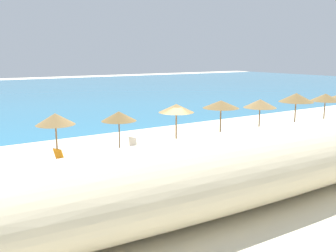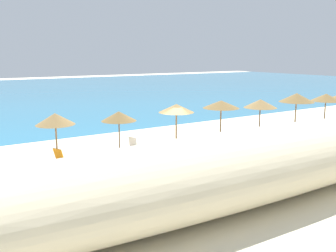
# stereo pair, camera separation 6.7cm
# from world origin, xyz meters

# --- Properties ---
(ground_plane) EXTENTS (160.00, 160.00, 0.00)m
(ground_plane) POSITION_xyz_m (0.00, 0.00, 0.00)
(ground_plane) COLOR beige
(sea_water) EXTENTS (160.00, 66.03, 0.01)m
(sea_water) POSITION_xyz_m (0.00, 40.36, 0.00)
(sea_water) COLOR teal
(sea_water) RESTS_ON ground_plane
(dune_ridge) EXTENTS (38.51, 5.17, 2.76)m
(dune_ridge) POSITION_xyz_m (-1.23, -7.27, 1.38)
(dune_ridge) COLOR beige
(dune_ridge) RESTS_ON ground_plane
(beach_umbrella_3) EXTENTS (2.00, 2.00, 2.79)m
(beach_umbrella_3) POSITION_xyz_m (-6.52, 1.26, 2.48)
(beach_umbrella_3) COLOR brown
(beach_umbrella_3) RESTS_ON ground_plane
(beach_umbrella_4) EXTENTS (2.02, 2.02, 2.54)m
(beach_umbrella_4) POSITION_xyz_m (-2.82, 1.56, 2.25)
(beach_umbrella_4) COLOR brown
(beach_umbrella_4) RESTS_ON ground_plane
(beach_umbrella_5) EXTENTS (2.23, 2.23, 2.69)m
(beach_umbrella_5) POSITION_xyz_m (1.11, 1.47, 2.41)
(beach_umbrella_5) COLOR brown
(beach_umbrella_5) RESTS_ON ground_plane
(beach_umbrella_6) EXTENTS (2.46, 2.46, 2.70)m
(beach_umbrella_6) POSITION_xyz_m (4.63, 1.30, 2.43)
(beach_umbrella_6) COLOR brown
(beach_umbrella_6) RESTS_ON ground_plane
(beach_umbrella_7) EXTENTS (2.43, 2.43, 2.50)m
(beach_umbrella_7) POSITION_xyz_m (8.60, 1.51, 2.18)
(beach_umbrella_7) COLOR brown
(beach_umbrella_7) RESTS_ON ground_plane
(beach_umbrella_8) EXTENTS (2.68, 2.68, 2.78)m
(beach_umbrella_8) POSITION_xyz_m (12.17, 1.13, 2.43)
(beach_umbrella_8) COLOR brown
(beach_umbrella_8) RESTS_ON ground_plane
(beach_umbrella_9) EXTENTS (2.48, 2.48, 2.52)m
(beach_umbrella_9) POSITION_xyz_m (16.01, 1.19, 2.20)
(beach_umbrella_9) COLOR brown
(beach_umbrella_9) RESTS_ON ground_plane
(lounge_chair_0) EXTENTS (1.69, 1.21, 1.06)m
(lounge_chair_0) POSITION_xyz_m (-7.04, 0.51, 0.41)
(lounge_chair_0) COLOR orange
(lounge_chair_0) RESTS_ON ground_plane
(lounge_chair_2) EXTENTS (1.43, 1.01, 0.98)m
(lounge_chair_2) POSITION_xyz_m (-2.49, 1.11, 0.45)
(lounge_chair_2) COLOR white
(lounge_chair_2) RESTS_ON ground_plane
(cooler_box) EXTENTS (0.64, 0.56, 0.43)m
(cooler_box) POSITION_xyz_m (1.30, -0.86, 0.21)
(cooler_box) COLOR red
(cooler_box) RESTS_ON ground_plane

